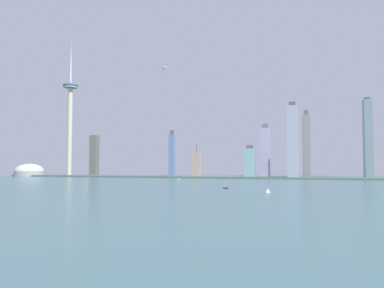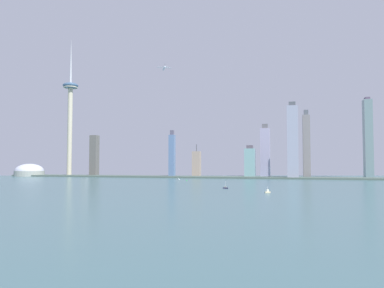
% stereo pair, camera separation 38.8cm
% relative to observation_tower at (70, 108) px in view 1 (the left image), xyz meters
% --- Properties ---
extents(ground_plane, '(6000.00, 6000.00, 0.00)m').
position_rel_observation_tower_xyz_m(ground_plane, '(335.13, -465.65, -177.44)').
color(ground_plane, '#42686D').
extents(waterfront_pier, '(947.11, 57.37, 3.62)m').
position_rel_observation_tower_xyz_m(waterfront_pier, '(335.13, -12.99, -175.62)').
color(waterfront_pier, '#506359').
rests_on(waterfront_pier, ground).
extents(observation_tower, '(39.32, 39.32, 358.61)m').
position_rel_observation_tower_xyz_m(observation_tower, '(0.00, 0.00, 0.00)').
color(observation_tower, beige).
rests_on(observation_tower, ground).
extents(stadium_dome, '(74.39, 74.39, 36.28)m').
position_rel_observation_tower_xyz_m(stadium_dome, '(-106.91, -15.01, -165.72)').
color(stadium_dome, '#9AA198').
rests_on(stadium_dome, ground).
extents(skyscraper_0, '(23.53, 25.59, 130.82)m').
position_rel_observation_tower_xyz_m(skyscraper_0, '(491.05, 90.52, -115.48)').
color(skyscraper_0, '#B2ABCB').
rests_on(skyscraper_0, ground).
extents(skyscraper_1, '(18.47, 19.02, 104.72)m').
position_rel_observation_tower_xyz_m(skyscraper_1, '(65.41, 10.10, -125.08)').
color(skyscraper_1, '#615F5A').
rests_on(skyscraper_1, ground).
extents(skyscraper_2, '(19.08, 16.32, 78.97)m').
position_rel_observation_tower_xyz_m(skyscraper_2, '(332.19, 20.18, -146.39)').
color(skyscraper_2, tan).
rests_on(skyscraper_2, ground).
extents(skyscraper_3, '(13.32, 14.24, 112.39)m').
position_rel_observation_tower_xyz_m(skyscraper_3, '(276.76, -0.32, -124.70)').
color(skyscraper_3, '#5D7CA7').
rests_on(skyscraper_3, ground).
extents(skyscraper_4, '(23.97, 27.57, 74.97)m').
position_rel_observation_tower_xyz_m(skyscraper_4, '(459.86, 18.92, -142.31)').
color(skyscraper_4, '#81B1B3').
rests_on(skyscraper_4, ground).
extents(skyscraper_5, '(15.96, 15.97, 154.30)m').
position_rel_observation_tower_xyz_m(skyscraper_5, '(586.33, 28.20, -103.82)').
color(skyscraper_5, gray).
rests_on(skyscraper_5, ground).
extents(skyscraper_6, '(13.87, 16.68, 173.07)m').
position_rel_observation_tower_xyz_m(skyscraper_6, '(-5.88, 84.20, -98.11)').
color(skyscraper_6, '#B2A8A7').
rests_on(skyscraper_6, ground).
extents(skyscraper_7, '(23.39, 22.42, 166.70)m').
position_rel_observation_tower_xyz_m(skyscraper_7, '(555.09, -17.42, -96.82)').
color(skyscraper_7, '#A2A6BD').
rests_on(skyscraper_7, ground).
extents(skyscraper_8, '(17.50, 27.43, 184.61)m').
position_rel_observation_tower_xyz_m(skyscraper_8, '(723.13, 70.76, -86.89)').
color(skyscraper_8, gray).
rests_on(skyscraper_8, ground).
extents(boat_1, '(9.31, 6.84, 3.49)m').
position_rel_observation_tower_xyz_m(boat_1, '(324.64, -112.34, -176.19)').
color(boat_1, white).
rests_on(boat_1, ground).
extents(boat_2, '(7.11, 3.00, 9.74)m').
position_rel_observation_tower_xyz_m(boat_2, '(460.21, -343.17, -176.27)').
color(boat_2, '#1A1234').
rests_on(boat_2, ground).
extents(boat_3, '(6.75, 5.11, 7.37)m').
position_rel_observation_tower_xyz_m(boat_3, '(519.32, -403.42, -175.89)').
color(boat_3, beige).
rests_on(boat_3, ground).
extents(channel_buoy_0, '(1.78, 1.78, 2.63)m').
position_rel_observation_tower_xyz_m(channel_buoy_0, '(355.11, -155.92, -176.12)').
color(channel_buoy_0, green).
rests_on(channel_buoy_0, ground).
extents(airplane, '(33.09, 31.97, 8.80)m').
position_rel_observation_tower_xyz_m(airplane, '(254.95, 3.11, 88.06)').
color(airplane, silver).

